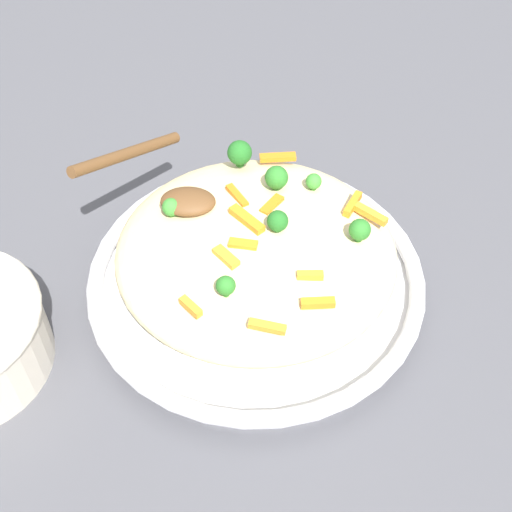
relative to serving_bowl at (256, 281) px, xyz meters
The scene contains 23 objects.
ground_plane 0.02m from the serving_bowl, ahead, with size 2.40×2.40×0.00m, color #4C4C51.
serving_bowl is the anchor object (origin of this frame).
pasta_mound 0.05m from the serving_bowl, ahead, with size 0.28×0.27×0.07m, color beige.
carrot_piece_0 0.08m from the serving_bowl, 138.20° to the left, with size 0.04×0.01×0.01m, color orange.
carrot_piece_1 0.09m from the serving_bowl, 122.86° to the right, with size 0.03×0.01×0.01m, color orange.
carrot_piece_2 0.13m from the serving_bowl, 117.92° to the right, with size 0.02×0.01×0.01m, color orange.
carrot_piece_3 0.09m from the serving_bowl, 68.65° to the left, with size 0.03×0.01×0.01m, color orange.
carrot_piece_4 0.08m from the serving_bowl, 115.71° to the right, with size 0.03×0.01×0.01m, color orange.
carrot_piece_5 0.14m from the serving_bowl, 16.27° to the left, with size 0.04×0.01×0.01m, color orange.
carrot_piece_6 0.13m from the serving_bowl, 53.79° to the right, with size 0.03×0.01×0.01m, color orange.
carrot_piece_7 0.09m from the serving_bowl, 116.31° to the left, with size 0.03×0.01×0.01m, color orange.
carrot_piece_8 0.11m from the serving_bowl, 45.08° to the right, with size 0.02×0.01×0.01m, color orange.
carrot_piece_9 0.13m from the serving_bowl, 25.70° to the left, with size 0.03×0.01×0.01m, color orange.
carrot_piece_10 0.14m from the serving_bowl, 82.28° to the left, with size 0.04×0.01×0.01m, color orange.
carrot_piece_11 0.14m from the serving_bowl, 80.96° to the right, with size 0.03×0.01×0.01m, color orange.
broccoli_floret_0 0.13m from the serving_bowl, ahead, with size 0.02×0.02×0.02m.
broccoli_floret_1 0.14m from the serving_bowl, 103.58° to the left, with size 0.03×0.03×0.03m.
broccoli_floret_2 0.09m from the serving_bowl, ahead, with size 0.02×0.02×0.03m.
broccoli_floret_3 0.11m from the serving_bowl, 75.47° to the left, with size 0.02×0.02×0.03m.
broccoli_floret_4 0.12m from the serving_bowl, 51.60° to the left, with size 0.02×0.02×0.02m.
broccoli_floret_5 0.12m from the serving_bowl, 166.91° to the left, with size 0.02×0.02×0.02m.
broccoli_floret_6 0.12m from the serving_bowl, 105.31° to the right, with size 0.02×0.02×0.02m.
serving_spoon 0.14m from the serving_bowl, 155.31° to the left, with size 0.14×0.14×0.07m.
Camera 1 is at (0.03, -0.46, 0.57)m, focal length 47.83 mm.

